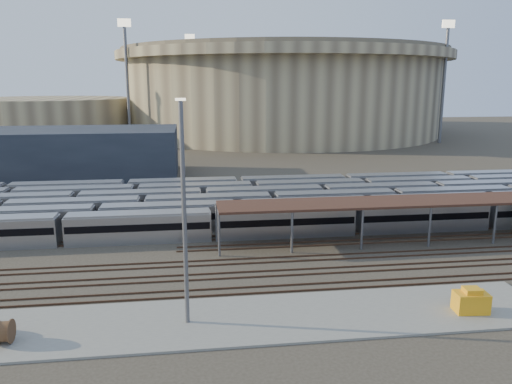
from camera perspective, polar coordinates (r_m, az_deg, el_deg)
The scene contains 14 objects.
ground at distance 58.48m, azimuth 3.79°, elevation -7.38°, with size 420.00×420.00×0.00m, color #383026.
apron at distance 44.05m, azimuth 1.13°, elevation -14.21°, with size 50.00×9.00×0.20m, color gray.
subway_trains at distance 75.25m, azimuth 0.25°, elevation -1.35°, with size 129.85×23.90×3.60m.
inspection_shed at distance 68.26m, azimuth 21.60°, elevation -0.97°, with size 60.30×6.00×5.30m.
empty_tracks at distance 53.87m, azimuth 4.84°, elevation -9.09°, with size 170.00×9.62×0.18m.
stadium at distance 197.18m, azimuth 3.04°, elevation 11.60°, with size 124.00×124.00×32.50m.
secondary_arena at distance 190.70m, azimuth -22.63°, elevation 7.78°, with size 56.00×56.00×14.00m, color tan.
service_building at distance 112.46m, azimuth -19.85°, elevation 4.23°, with size 42.00×20.00×10.00m, color #1E232D.
floodlight_0 at distance 164.94m, azimuth -14.51°, elevation 12.48°, with size 4.00×1.00×38.40m.
floodlight_2 at distance 173.86m, azimuth 20.70°, elevation 12.07°, with size 4.00×1.00×38.40m.
floodlight_3 at distance 213.84m, azimuth -7.46°, elevation 12.72°, with size 4.00×1.00×38.40m.
cable_reel_east at distance 44.25m, azimuth -26.83°, elevation -14.04°, with size 1.89×1.89×1.05m, color brown.
yard_light_pole at distance 40.24m, azimuth -8.21°, elevation -2.57°, with size 0.80×0.36×18.49m.
yellow_equipment at distance 48.37m, azimuth 23.35°, elevation -11.48°, with size 2.82×1.76×1.76m, color orange.
Camera 1 is at (-10.99, -53.84, 20.00)m, focal length 35.00 mm.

